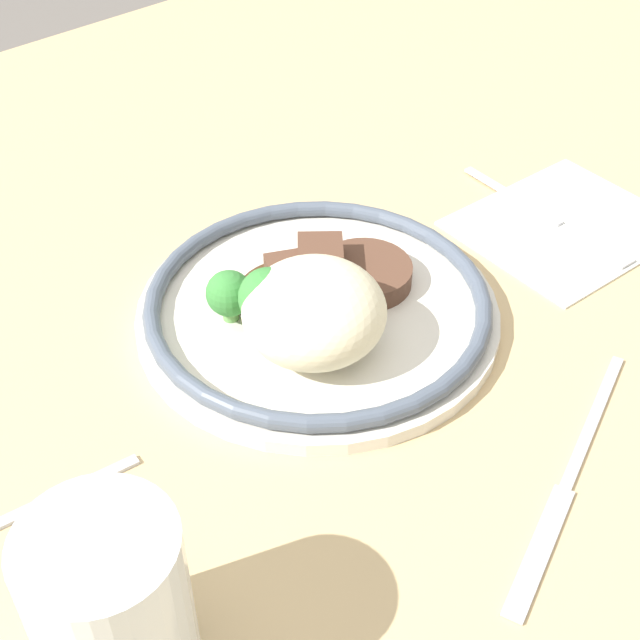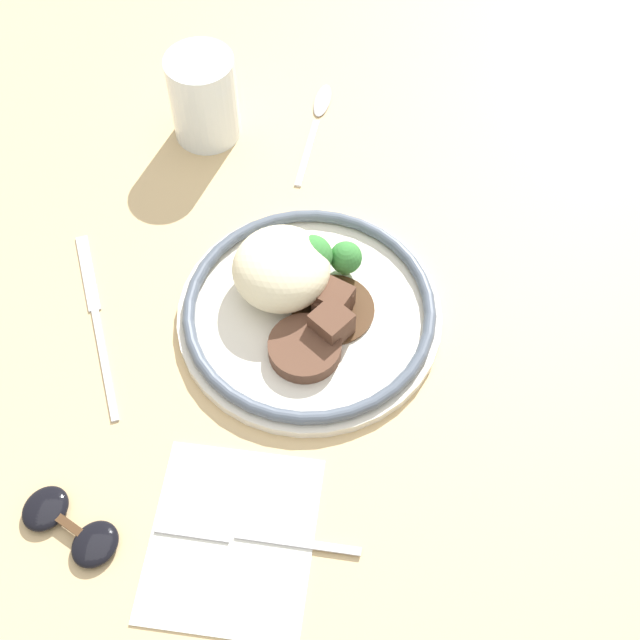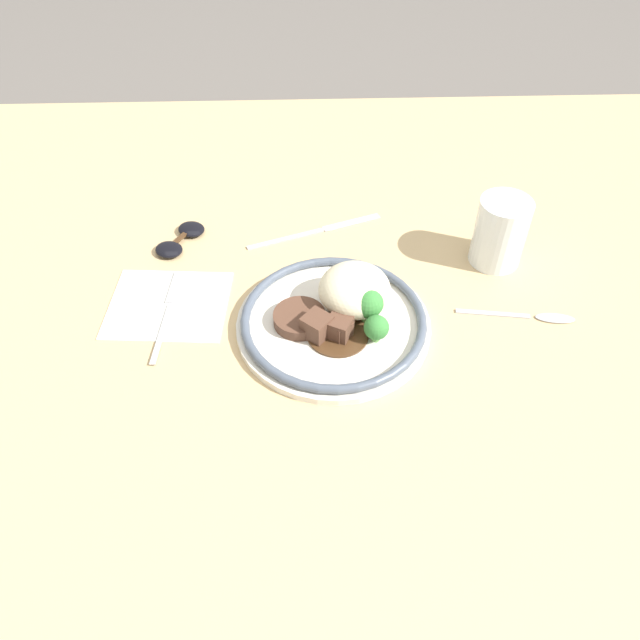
{
  "view_description": "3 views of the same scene",
  "coord_description": "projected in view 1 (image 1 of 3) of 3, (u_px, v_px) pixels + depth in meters",
  "views": [
    {
      "loc": [
        0.35,
        0.31,
        0.45
      ],
      "look_at": [
        0.05,
        -0.01,
        0.07
      ],
      "focal_mm": 50.0,
      "sensor_mm": 36.0,
      "label": 1
    },
    {
      "loc": [
        -0.43,
        -0.08,
        0.76
      ],
      "look_at": [
        0.0,
        -0.05,
        0.08
      ],
      "focal_mm": 50.0,
      "sensor_mm": 36.0,
      "label": 2
    },
    {
      "loc": [
        -0.01,
        -0.6,
        0.63
      ],
      "look_at": [
        0.01,
        -0.07,
        0.09
      ],
      "focal_mm": 35.0,
      "sensor_mm": 36.0,
      "label": 3
    }
  ],
  "objects": [
    {
      "name": "ground_plane",
      "position": [
        386.0,
        370.0,
        0.65
      ],
      "size": [
        8.0,
        8.0,
        0.0
      ],
      "primitive_type": "plane",
      "color": "#5B5651"
    },
    {
      "name": "dining_table",
      "position": [
        387.0,
        349.0,
        0.63
      ],
      "size": [
        1.6,
        1.19,
        0.04
      ],
      "color": "tan",
      "rests_on": "ground"
    },
    {
      "name": "napkin",
      "position": [
        565.0,
        226.0,
        0.71
      ],
      "size": [
        0.17,
        0.15,
        0.0
      ],
      "color": "silver",
      "rests_on": "dining_table"
    },
    {
      "name": "plate",
      "position": [
        314.0,
        305.0,
        0.61
      ],
      "size": [
        0.25,
        0.25,
        0.07
      ],
      "color": "silver",
      "rests_on": "dining_table"
    },
    {
      "name": "juice_glass",
      "position": [
        114.0,
        615.0,
        0.4
      ],
      "size": [
        0.07,
        0.07,
        0.1
      ],
      "color": "#F4AD19",
      "rests_on": "dining_table"
    },
    {
      "name": "fork",
      "position": [
        559.0,
        223.0,
        0.71
      ],
      "size": [
        0.03,
        0.17,
        0.0
      ],
      "rotation": [
        0.0,
        0.0,
        1.49
      ],
      "color": "#B7B7BC",
      "rests_on": "napkin"
    },
    {
      "name": "knife",
      "position": [
        568.0,
        482.0,
        0.52
      ],
      "size": [
        0.21,
        0.08,
        0.0
      ],
      "rotation": [
        0.0,
        0.0,
        0.35
      ],
      "color": "#B7B7BC",
      "rests_on": "dining_table"
    }
  ]
}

